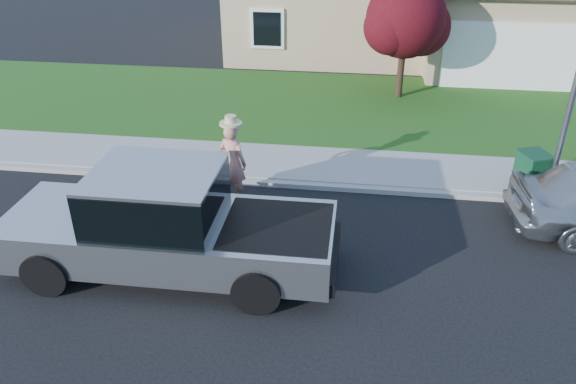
% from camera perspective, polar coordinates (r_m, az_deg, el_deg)
% --- Properties ---
extents(ground, '(80.00, 80.00, 0.00)m').
position_cam_1_polar(ground, '(11.06, -1.50, -6.50)').
color(ground, black).
rests_on(ground, ground).
extents(curb, '(40.00, 0.20, 0.12)m').
position_cam_1_polar(curb, '(13.40, 4.68, 0.49)').
color(curb, gray).
rests_on(curb, ground).
extents(sidewalk, '(40.00, 2.00, 0.15)m').
position_cam_1_polar(sidewalk, '(14.38, 4.96, 2.59)').
color(sidewalk, gray).
rests_on(sidewalk, ground).
extents(lawn, '(40.00, 7.00, 0.10)m').
position_cam_1_polar(lawn, '(18.53, 5.79, 8.58)').
color(lawn, '#214E16').
rests_on(lawn, ground).
extents(pickup_truck, '(6.20, 2.39, 2.03)m').
position_cam_1_polar(pickup_truck, '(10.44, -12.19, -3.33)').
color(pickup_truck, black).
rests_on(pickup_truck, ground).
extents(woman, '(0.79, 0.66, 2.05)m').
position_cam_1_polar(woman, '(12.59, -5.63, 3.14)').
color(woman, tan).
rests_on(woman, ground).
extents(ornamental_tree, '(2.81, 2.53, 3.85)m').
position_cam_1_polar(ornamental_tree, '(19.02, 11.97, 16.54)').
color(ornamental_tree, black).
rests_on(ornamental_tree, lawn).
extents(trash_bin, '(0.81, 0.86, 0.98)m').
position_cam_1_polar(trash_bin, '(13.88, 23.50, 1.80)').
color(trash_bin, '#0E361F').
rests_on(trash_bin, sidewalk).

